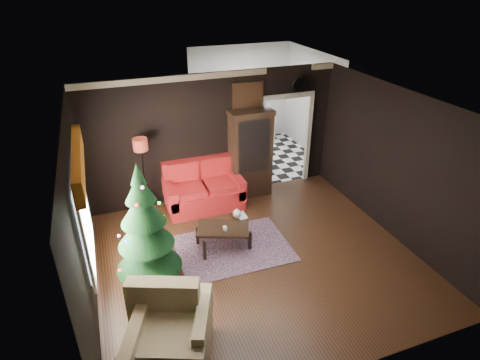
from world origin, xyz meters
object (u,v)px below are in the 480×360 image
object	(u,v)px
wall_clock	(299,85)
kitchen_table	(253,151)
armchair	(170,332)
floor_lamp	(145,181)
loveseat	(204,186)
curio_cabinet	(250,156)
coffee_table	(223,237)
teapot	(237,214)
christmas_tree	(144,226)

from	to	relation	value
wall_clock	kitchen_table	xyz separation A→B (m)	(-0.55, 1.25, -2.00)
armchair	wall_clock	xyz separation A→B (m)	(3.79, 3.95, 1.92)
floor_lamp	wall_clock	bearing A→B (deg)	5.56
loveseat	curio_cabinet	xyz separation A→B (m)	(1.15, 0.22, 0.45)
curio_cabinet	wall_clock	xyz separation A→B (m)	(1.20, 0.18, 1.43)
curio_cabinet	floor_lamp	distance (m)	2.36
floor_lamp	wall_clock	size ratio (longest dim) A/B	5.71
coffee_table	curio_cabinet	bearing A→B (deg)	54.91
armchair	teapot	world-z (taller)	armchair
wall_clock	curio_cabinet	bearing A→B (deg)	-171.47
loveseat	wall_clock	size ratio (longest dim) A/B	5.31
loveseat	kitchen_table	xyz separation A→B (m)	(1.80, 1.65, -0.12)
curio_cabinet	floor_lamp	world-z (taller)	curio_cabinet
loveseat	wall_clock	bearing A→B (deg)	9.66
floor_lamp	armchair	distance (m)	3.63
kitchen_table	curio_cabinet	bearing A→B (deg)	-114.44
loveseat	christmas_tree	size ratio (longest dim) A/B	0.84
christmas_tree	kitchen_table	world-z (taller)	christmas_tree
teapot	floor_lamp	bearing A→B (deg)	138.06
christmas_tree	teapot	distance (m)	1.94
kitchen_table	christmas_tree	bearing A→B (deg)	-132.59
teapot	kitchen_table	world-z (taller)	kitchen_table
curio_cabinet	armchair	size ratio (longest dim) A/B	1.80
coffee_table	wall_clock	world-z (taller)	wall_clock
curio_cabinet	kitchen_table	size ratio (longest dim) A/B	2.53
floor_lamp	wall_clock	world-z (taller)	wall_clock
kitchen_table	wall_clock	bearing A→B (deg)	-66.25
armchair	wall_clock	distance (m)	5.80
wall_clock	kitchen_table	distance (m)	2.43
christmas_tree	armchair	size ratio (longest dim) A/B	1.93
teapot	wall_clock	size ratio (longest dim) A/B	0.58
christmas_tree	wall_clock	xyz separation A→B (m)	(3.82, 2.31, 1.33)
curio_cabinet	teapot	size ratio (longest dim) A/B	10.15
floor_lamp	armchair	size ratio (longest dim) A/B	1.73
floor_lamp	christmas_tree	size ratio (longest dim) A/B	0.90
floor_lamp	christmas_tree	world-z (taller)	christmas_tree
floor_lamp	curio_cabinet	bearing A→B (deg)	4.03
loveseat	curio_cabinet	world-z (taller)	curio_cabinet
kitchen_table	coffee_table	bearing A→B (deg)	-120.55
loveseat	armchair	bearing A→B (deg)	-112.11
loveseat	curio_cabinet	bearing A→B (deg)	10.83
armchair	kitchen_table	world-z (taller)	armchair
christmas_tree	loveseat	bearing A→B (deg)	52.37
loveseat	curio_cabinet	distance (m)	1.25
armchair	wall_clock	bearing A→B (deg)	68.34
floor_lamp	armchair	bearing A→B (deg)	-93.80
wall_clock	christmas_tree	bearing A→B (deg)	-148.86
floor_lamp	christmas_tree	xyz separation A→B (m)	(-0.27, -1.96, 0.22)
christmas_tree	kitchen_table	xyz separation A→B (m)	(3.27, 3.56, -0.68)
loveseat	coffee_table	size ratio (longest dim) A/B	1.81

